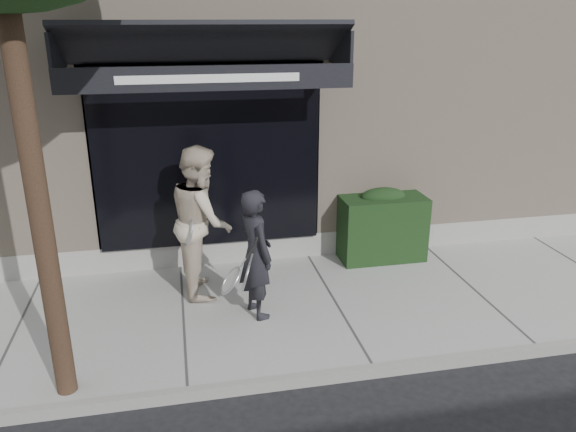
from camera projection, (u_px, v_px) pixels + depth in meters
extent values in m
plane|color=black|center=(334.00, 308.00, 7.57)|extent=(80.00, 80.00, 0.00)
cube|color=#979792|center=(334.00, 304.00, 7.55)|extent=(20.00, 3.00, 0.12)
cube|color=gray|center=(374.00, 371.00, 6.11)|extent=(20.00, 0.10, 0.14)
cube|color=tan|center=(269.00, 67.00, 11.25)|extent=(14.00, 7.00, 5.50)
cube|color=gray|center=(305.00, 244.00, 9.05)|extent=(14.02, 0.42, 0.50)
cube|color=black|center=(208.00, 157.00, 8.11)|extent=(3.20, 0.30, 2.60)
cube|color=gray|center=(94.00, 159.00, 7.94)|extent=(0.08, 0.40, 2.60)
cube|color=gray|center=(313.00, 149.00, 8.55)|extent=(0.08, 0.40, 2.60)
cube|color=gray|center=(203.00, 60.00, 7.79)|extent=(3.36, 0.40, 0.12)
cube|color=black|center=(205.00, 43.00, 7.06)|extent=(3.60, 1.03, 0.55)
cube|color=black|center=(209.00, 78.00, 6.73)|extent=(3.60, 0.05, 0.30)
cube|color=white|center=(209.00, 79.00, 6.70)|extent=(2.20, 0.01, 0.10)
cube|color=black|center=(57.00, 51.00, 6.75)|extent=(0.04, 1.00, 0.45)
cube|color=black|center=(341.00, 48.00, 7.42)|extent=(0.04, 1.00, 0.45)
cube|color=black|center=(381.00, 227.00, 8.72)|extent=(1.30, 0.70, 1.00)
ellipsoid|color=black|center=(383.00, 197.00, 8.55)|extent=(0.71, 0.38, 0.27)
cylinder|color=black|center=(34.00, 174.00, 4.95)|extent=(0.20, 0.20, 4.80)
imported|color=black|center=(256.00, 254.00, 6.92)|extent=(0.56, 0.70, 1.65)
torus|color=silver|center=(246.00, 277.00, 6.62)|extent=(0.17, 0.32, 0.30)
cylinder|color=silver|center=(246.00, 277.00, 6.62)|extent=(0.13, 0.28, 0.26)
cylinder|color=silver|center=(246.00, 277.00, 6.62)|extent=(0.18, 0.06, 0.07)
cylinder|color=black|center=(246.00, 277.00, 6.62)|extent=(0.20, 0.08, 0.08)
torus|color=silver|center=(231.00, 280.00, 6.53)|extent=(0.24, 0.33, 0.26)
cylinder|color=silver|center=(231.00, 280.00, 6.53)|extent=(0.20, 0.29, 0.22)
cylinder|color=silver|center=(231.00, 280.00, 6.53)|extent=(0.16, 0.04, 0.12)
cylinder|color=black|center=(231.00, 280.00, 6.53)|extent=(0.18, 0.05, 0.15)
imported|color=beige|center=(202.00, 221.00, 7.49)|extent=(0.80, 1.01, 2.04)
torus|color=silver|center=(188.00, 232.00, 7.23)|extent=(0.16, 0.32, 0.30)
cylinder|color=silver|center=(188.00, 232.00, 7.23)|extent=(0.13, 0.28, 0.26)
cylinder|color=silver|center=(188.00, 232.00, 7.23)|extent=(0.18, 0.06, 0.07)
cylinder|color=black|center=(188.00, 232.00, 7.23)|extent=(0.20, 0.07, 0.08)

